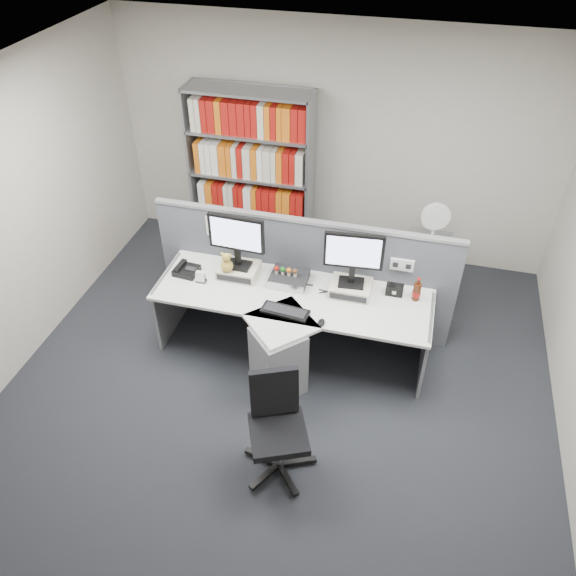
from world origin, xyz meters
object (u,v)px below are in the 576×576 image
(desk_phone, at_px, (186,270))
(cola_bottle, at_px, (417,292))
(monitor_right, at_px, (354,255))
(desktop_pc, at_px, (289,278))
(speaker, at_px, (395,290))
(desk_calendar, at_px, (201,277))
(desk, at_px, (287,330))
(filing_cabinet, at_px, (425,271))
(monitor_left, at_px, (236,238))
(keyboard, at_px, (285,311))
(office_chair, at_px, (277,423))
(desk_fan, at_px, (435,219))
(mouse, at_px, (321,322))
(shelving_unit, at_px, (252,178))

(desk_phone, bearing_deg, cola_bottle, 4.07)
(monitor_right, distance_m, desktop_pc, 0.70)
(monitor_right, distance_m, speaker, 0.55)
(monitor_right, height_order, desk_calendar, monitor_right)
(desk, bearing_deg, cola_bottle, 20.98)
(monitor_right, xyz_separation_m, filing_cabinet, (0.68, 1.02, -0.80))
(monitor_left, xyz_separation_m, keyboard, (0.58, -0.43, -0.41))
(desk_phone, bearing_deg, keyboard, -16.52)
(monitor_right, distance_m, desk_phone, 1.65)
(monitor_left, relative_size, desktop_pc, 1.58)
(desk, relative_size, office_chair, 2.83)
(desktop_pc, height_order, desk_fan, desk_fan)
(speaker, relative_size, office_chair, 0.17)
(monitor_left, xyz_separation_m, desk_calendar, (-0.31, -0.20, -0.38))
(mouse, bearing_deg, cola_bottle, 35.44)
(desktop_pc, height_order, mouse, desktop_pc)
(office_chair, bearing_deg, mouse, 81.48)
(speaker, height_order, desk_fan, desk_fan)
(desk_phone, height_order, desk_fan, desk_fan)
(desktop_pc, xyz_separation_m, mouse, (0.42, -0.51, -0.03))
(monitor_left, bearing_deg, desk_phone, -167.56)
(cola_bottle, distance_m, office_chair, 1.79)
(monitor_right, bearing_deg, desk, -143.55)
(desk, height_order, office_chair, office_chair)
(desktop_pc, xyz_separation_m, keyboard, (0.07, -0.44, -0.03))
(cola_bottle, bearing_deg, mouse, -144.56)
(desk_calendar, bearing_deg, mouse, -13.75)
(desk_phone, xyz_separation_m, desk_calendar, (0.19, -0.09, 0.01))
(desk, distance_m, keyboard, 0.28)
(shelving_unit, relative_size, filing_cabinet, 2.86)
(desk, distance_m, desk_calendar, 0.97)
(desktop_pc, bearing_deg, desk_calendar, -165.97)
(desk, height_order, monitor_right, monitor_right)
(filing_cabinet, bearing_deg, monitor_left, -150.29)
(mouse, distance_m, office_chair, 1.00)
(shelving_unit, bearing_deg, mouse, -57.65)
(desktop_pc, height_order, speaker, speaker)
(speaker, bearing_deg, desk, -153.66)
(desk_phone, xyz_separation_m, filing_cabinet, (2.28, 1.13, -0.41))
(desk, height_order, desk_phone, desk_phone)
(speaker, bearing_deg, filing_cabinet, 73.44)
(desk_calendar, distance_m, filing_cabinet, 2.46)
(speaker, bearing_deg, cola_bottle, -7.44)
(monitor_right, xyz_separation_m, desk_phone, (-1.60, -0.11, -0.39))
(shelving_unit, bearing_deg, cola_bottle, -35.11)
(desk_phone, distance_m, desk_calendar, 0.21)
(keyboard, xyz_separation_m, speaker, (0.92, 0.50, 0.04))
(desk_phone, relative_size, shelving_unit, 0.12)
(mouse, bearing_deg, desktop_pc, 129.65)
(desk_calendar, relative_size, cola_bottle, 0.48)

